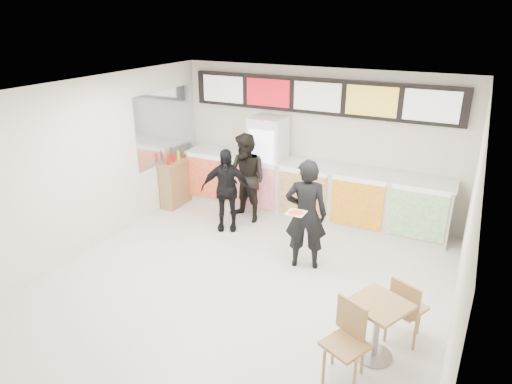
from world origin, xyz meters
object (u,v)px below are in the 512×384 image
Objects in this scene: service_counter at (308,191)px; customer_mid at (226,190)px; customer_main at (306,215)px; condiment_ledge at (177,182)px; drinks_fridge at (268,164)px; customer_left at (246,178)px; cafe_table at (377,320)px.

customer_mid is at bearing -134.49° from service_counter.
customer_main is 1.59× the size of condiment_ledge.
drinks_fridge is at bearing 52.95° from customer_mid.
customer_mid reaches higher than condiment_ledge.
customer_mid is at bearing -20.35° from condiment_ledge.
customer_left reaches higher than customer_mid.
customer_mid is (-0.29, -1.27, -0.19)m from drinks_fridge.
service_counter is 2.97× the size of customer_main.
service_counter is 3.41× the size of cafe_table.
customer_mid is at bearing -36.39° from customer_main.
drinks_fridge reaches higher than customer_main.
customer_left is (-0.12, -0.73, -0.10)m from drinks_fridge.
condiment_ledge is (-2.82, -0.66, -0.07)m from service_counter.
drinks_fridge is 0.75m from customer_left.
service_counter is at bearing 13.21° from condiment_ledge.
condiment_ledge is at bearing -36.96° from customer_main.
customer_mid is (-0.17, -0.54, -0.08)m from customer_left.
customer_left is 4.36m from cafe_table.
service_counter is 1.03m from drinks_fridge.
customer_main is 3.71m from condiment_ledge.
customer_main reaches higher than condiment_ledge.
customer_left is at bearing 163.68° from cafe_table.
customer_mid is at bearing -103.09° from drinks_fridge.
customer_main is at bearing 157.84° from cafe_table.
cafe_table is at bearing -25.55° from customer_left.
customer_mid is at bearing 170.81° from cafe_table.
condiment_ledge is at bearing -160.21° from drinks_fridge.
drinks_fridge reaches higher than customer_mid.
customer_main is 1.99m from customer_mid.
customer_main is 1.04× the size of customer_left.
service_counter is 4.21m from cafe_table.
drinks_fridge is 1.07× the size of customer_main.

